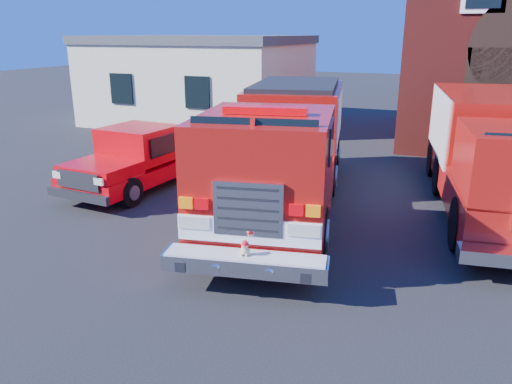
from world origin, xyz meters
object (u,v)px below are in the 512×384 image
at_px(fire_engine, 285,147).
at_px(pickup_truck, 146,157).
at_px(side_building, 201,79).
at_px(secondary_truck, 497,151).

bearing_deg(fire_engine, pickup_truck, 178.38).
xyz_separation_m(side_building, secondary_truck, (13.73, -9.35, -0.63)).
height_order(fire_engine, pickup_truck, fire_engine).
bearing_deg(pickup_truck, secondary_truck, 9.84).
xyz_separation_m(pickup_truck, secondary_truck, (9.68, 1.68, 0.70)).
relative_size(side_building, pickup_truck, 1.77).
xyz_separation_m(fire_engine, secondary_truck, (5.17, 1.81, -0.02)).
distance_m(fire_engine, secondary_truck, 5.47).
distance_m(side_building, pickup_truck, 11.83).
bearing_deg(fire_engine, side_building, 127.49).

